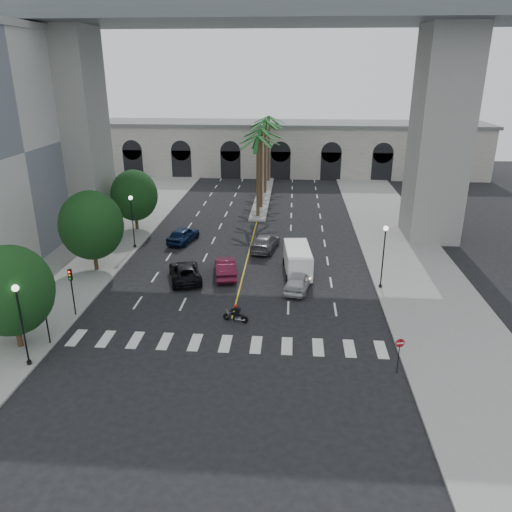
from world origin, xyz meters
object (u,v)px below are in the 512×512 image
at_px(car_b, 225,267).
at_px(car_e, 183,235).
at_px(lamp_post_right, 384,252).
at_px(traffic_signal_far, 71,284).
at_px(car_a, 298,281).
at_px(do_not_enter_sign, 399,348).
at_px(motorcycle_rider, 236,314).
at_px(car_c, 185,272).
at_px(car_d, 265,242).
at_px(lamp_post_left_near, 21,319).
at_px(pedestrian_b, 24,295).
at_px(lamp_post_left_far, 132,217).
at_px(cargo_van, 298,260).
at_px(traffic_signal_near, 45,310).
at_px(pedestrian_a, 31,291).

bearing_deg(car_b, car_e, -68.05).
bearing_deg(car_b, lamp_post_right, 161.79).
height_order(traffic_signal_far, car_a, traffic_signal_far).
bearing_deg(car_a, do_not_enter_sign, 128.60).
xyz_separation_m(motorcycle_rider, car_b, (-1.88, 8.16, 0.19)).
bearing_deg(car_a, motorcycle_rider, 64.84).
relative_size(motorcycle_rider, car_c, 0.35).
height_order(motorcycle_rider, do_not_enter_sign, do_not_enter_sign).
bearing_deg(car_d, lamp_post_left_near, 69.50).
relative_size(car_c, pedestrian_b, 2.66).
distance_m(lamp_post_left_near, do_not_enter_sign, 21.98).
bearing_deg(car_d, car_a, 119.41).
bearing_deg(car_b, motorcycle_rider, 92.23).
relative_size(lamp_post_left_near, car_a, 1.19).
relative_size(lamp_post_left_near, lamp_post_left_far, 1.00).
distance_m(car_e, cargo_van, 13.93).
bearing_deg(car_e, motorcycle_rider, 127.62).
distance_m(car_c, car_e, 9.88).
height_order(lamp_post_left_far, cargo_van, lamp_post_left_far).
height_order(traffic_signal_near, car_e, traffic_signal_near).
bearing_deg(car_e, car_d, -176.61).
bearing_deg(motorcycle_rider, car_d, 100.35).
height_order(car_b, pedestrian_a, pedestrian_a).
height_order(car_d, cargo_van, cargo_van).
bearing_deg(traffic_signal_far, motorcycle_rider, 0.13).
bearing_deg(lamp_post_left_near, traffic_signal_far, 89.12).
height_order(lamp_post_right, cargo_van, lamp_post_right).
distance_m(cargo_van, do_not_enter_sign, 15.78).
height_order(lamp_post_right, traffic_signal_far, lamp_post_right).
height_order(car_a, pedestrian_a, pedestrian_a).
bearing_deg(cargo_van, traffic_signal_near, -145.84).
bearing_deg(car_e, pedestrian_a, 73.86).
xyz_separation_m(car_e, cargo_van, (11.66, -7.60, 0.50)).
relative_size(traffic_signal_far, pedestrian_a, 2.30).
height_order(car_a, pedestrian_b, pedestrian_b).
bearing_deg(cargo_van, pedestrian_a, -165.67).
relative_size(lamp_post_left_far, car_e, 1.13).
xyz_separation_m(car_b, pedestrian_b, (-13.98, -7.25, 0.33)).
distance_m(motorcycle_rider, cargo_van, 10.09).
height_order(lamp_post_left_near, car_e, lamp_post_left_near).
bearing_deg(pedestrian_b, pedestrian_a, 131.33).
height_order(lamp_post_right, car_d, lamp_post_right).
distance_m(lamp_post_left_far, pedestrian_b, 14.31).
bearing_deg(car_b, car_a, 148.58).
bearing_deg(car_c, car_e, -94.55).
relative_size(car_b, pedestrian_b, 2.48).
distance_m(car_b, cargo_van, 6.27).
bearing_deg(pedestrian_a, car_d, 52.70).
relative_size(motorcycle_rider, cargo_van, 0.32).
relative_size(traffic_signal_far, car_a, 0.81).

